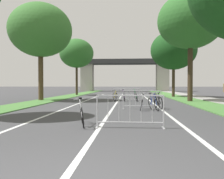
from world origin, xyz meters
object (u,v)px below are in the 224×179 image
at_px(tree_right_cypress_far, 191,21).
at_px(crowd_barrier_nearest, 130,112).
at_px(tree_left_pine_far, 41,30).
at_px(tree_left_pine_near, 77,53).
at_px(bicycle_purple_6, 124,97).
at_px(tree_right_maple_mid, 174,50).
at_px(bicycle_blue_1, 153,103).
at_px(bicycle_yellow_2, 115,97).
at_px(bicycle_white_0, 142,103).
at_px(crowd_barrier_second, 142,100).
at_px(bicycle_black_3, 158,102).
at_px(bicycle_green_5, 136,97).
at_px(crowd_barrier_third, 127,95).
at_px(bicycle_silver_4, 82,114).

relative_size(tree_right_cypress_far, crowd_barrier_nearest, 4.03).
bearing_deg(tree_left_pine_far, tree_left_pine_near, 85.53).
bearing_deg(bicycle_purple_6, tree_right_maple_mid, 47.77).
xyz_separation_m(tree_right_maple_mid, bicycle_purple_6, (-5.28, -6.84, -4.73)).
xyz_separation_m(tree_right_cypress_far, bicycle_blue_1, (-3.58, -6.60, -6.06)).
relative_size(bicycle_blue_1, bicycle_purple_6, 0.97).
bearing_deg(crowd_barrier_nearest, bicycle_yellow_2, 95.44).
bearing_deg(bicycle_white_0, tree_left_pine_near, 117.81).
bearing_deg(crowd_barrier_second, bicycle_black_3, 22.28).
xyz_separation_m(tree_right_maple_mid, bicycle_green_5, (-4.29, -6.74, -4.74)).
height_order(tree_left_pine_near, crowd_barrier_third, tree_left_pine_near).
xyz_separation_m(tree_right_maple_mid, crowd_barrier_nearest, (-4.83, -18.94, -4.60)).
bearing_deg(tree_left_pine_far, crowd_barrier_third, -5.57).
bearing_deg(tree_left_pine_far, bicycle_white_0, -40.12).
bearing_deg(bicycle_purple_6, crowd_barrier_third, -65.90).
bearing_deg(bicycle_yellow_2, tree_left_pine_far, -171.95).
xyz_separation_m(bicycle_blue_1, bicycle_yellow_2, (-2.42, 6.86, -0.00)).
distance_m(tree_left_pine_far, bicycle_purple_6, 9.09).
bearing_deg(bicycle_black_3, tree_right_cypress_far, 51.13).
xyz_separation_m(tree_right_cypress_far, bicycle_silver_4, (-6.45, -11.53, -6.05)).
relative_size(tree_right_maple_mid, bicycle_blue_1, 4.39).
distance_m(bicycle_black_3, bicycle_purple_6, 6.24).
relative_size(tree_right_maple_mid, bicycle_purple_6, 4.28).
distance_m(tree_left_pine_far, tree_right_maple_mid, 14.07).
bearing_deg(bicycle_green_5, bicycle_purple_6, -178.80).
bearing_deg(bicycle_black_3, crowd_barrier_nearest, -113.86).
xyz_separation_m(bicycle_white_0, bicycle_yellow_2, (-1.81, 6.70, 0.02)).
height_order(bicycle_white_0, bicycle_black_3, bicycle_white_0).
height_order(bicycle_black_3, bicycle_silver_4, bicycle_silver_4).
height_order(crowd_barrier_second, bicycle_blue_1, crowd_barrier_second).
bearing_deg(bicycle_purple_6, tree_right_cypress_far, -7.05).
bearing_deg(bicycle_green_5, tree_right_cypress_far, -8.83).
bearing_deg(bicycle_white_0, bicycle_purple_6, 104.03).
relative_size(crowd_barrier_nearest, crowd_barrier_second, 1.00).
distance_m(tree_right_maple_mid, crowd_barrier_second, 14.49).
distance_m(tree_left_pine_far, bicycle_silver_4, 14.57).
bearing_deg(tree_right_cypress_far, bicycle_white_0, -123.02).
xyz_separation_m(tree_right_maple_mid, crowd_barrier_third, (-5.05, -7.27, -4.60)).
bearing_deg(bicycle_black_3, bicycle_yellow_2, 105.95).
height_order(tree_left_pine_near, bicycle_black_3, tree_left_pine_near).
height_order(tree_left_pine_near, bicycle_silver_4, tree_left_pine_near).
relative_size(tree_left_pine_near, bicycle_black_3, 4.23).
distance_m(crowd_barrier_second, bicycle_white_0, 0.43).
bearing_deg(crowd_barrier_third, bicycle_silver_4, -97.01).
distance_m(tree_left_pine_far, tree_right_cypress_far, 12.45).
distance_m(crowd_barrier_second, bicycle_purple_6, 6.37).
distance_m(tree_right_maple_mid, bicycle_blue_1, 14.90).
bearing_deg(bicycle_white_0, tree_right_cypress_far, 61.53).
height_order(crowd_barrier_second, bicycle_silver_4, crowd_barrier_second).
bearing_deg(bicycle_silver_4, bicycle_yellow_2, 74.18).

